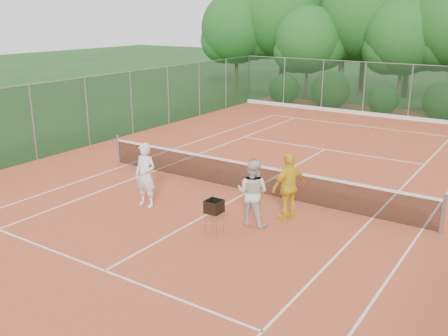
% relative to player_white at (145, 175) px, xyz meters
% --- Properties ---
extents(ground, '(120.00, 120.00, 0.00)m').
position_rel_player_white_xyz_m(ground, '(1.94, 2.83, -0.99)').
color(ground, '#1D4217').
rests_on(ground, ground).
extents(clay_court, '(18.00, 36.00, 0.02)m').
position_rel_player_white_xyz_m(clay_court, '(1.94, 2.83, -0.98)').
color(clay_court, '#C3512D').
rests_on(clay_court, ground).
extents(tennis_net, '(11.97, 0.10, 1.10)m').
position_rel_player_white_xyz_m(tennis_net, '(1.94, 2.83, -0.46)').
color(tennis_net, gray).
rests_on(tennis_net, clay_court).
extents(player_white, '(0.74, 0.51, 1.95)m').
position_rel_player_white_xyz_m(player_white, '(0.00, 0.00, 0.00)').
color(player_white, white).
rests_on(player_white, clay_court).
extents(player_center_grp, '(1.00, 0.82, 1.91)m').
position_rel_player_white_xyz_m(player_center_grp, '(3.40, 0.55, -0.03)').
color(player_center_grp, silver).
rests_on(player_center_grp, clay_court).
extents(player_yellow, '(0.91, 1.23, 1.95)m').
position_rel_player_white_xyz_m(player_yellow, '(4.06, 1.42, -0.00)').
color(player_yellow, yellow).
rests_on(player_yellow, clay_court).
extents(ball_hopper, '(0.40, 0.40, 0.92)m').
position_rel_player_white_xyz_m(ball_hopper, '(2.84, -0.49, -0.24)').
color(ball_hopper, gray).
rests_on(ball_hopper, clay_court).
extents(stray_ball_a, '(0.07, 0.07, 0.07)m').
position_rel_player_white_xyz_m(stray_ball_a, '(3.74, 14.16, -0.94)').
color(stray_ball_a, '#D2E134').
rests_on(stray_ball_a, clay_court).
extents(stray_ball_b, '(0.07, 0.07, 0.07)m').
position_rel_player_white_xyz_m(stray_ball_b, '(2.79, 12.80, -0.94)').
color(stray_ball_b, yellow).
rests_on(stray_ball_b, clay_court).
extents(court_markings, '(11.03, 23.83, 0.01)m').
position_rel_player_white_xyz_m(court_markings, '(1.94, 2.83, -0.97)').
color(court_markings, white).
rests_on(court_markings, clay_court).
extents(fence_back, '(18.07, 0.07, 3.00)m').
position_rel_player_white_xyz_m(fence_back, '(1.94, 17.83, 0.53)').
color(fence_back, '#19381E').
rests_on(fence_back, clay_court).
extents(fence_left, '(0.07, 33.07, 3.00)m').
position_rel_player_white_xyz_m(fence_left, '(-7.06, 1.33, 0.53)').
color(fence_left, '#19381E').
rests_on(fence_left, clay_court).
extents(tropical_treeline, '(32.10, 8.49, 15.03)m').
position_rel_player_white_xyz_m(tropical_treeline, '(3.38, 23.05, 4.12)').
color(tropical_treeline, brown).
rests_on(tropical_treeline, ground).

